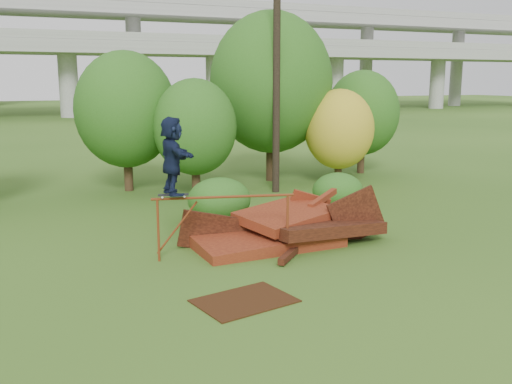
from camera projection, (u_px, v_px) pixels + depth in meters
name	position (u px, v px, depth m)	size (l,w,h in m)	color
ground	(322.00, 273.00, 13.14)	(240.00, 240.00, 0.00)	#2D5116
scrap_pile	(285.00, 230.00, 15.53)	(5.74, 3.43, 1.85)	#52180E
grind_rail	(224.00, 211.00, 14.00)	(3.43, 0.89, 1.59)	maroon
skateboard	(173.00, 195.00, 13.72)	(0.76, 0.36, 0.08)	black
skater	(172.00, 156.00, 13.54)	(1.73, 0.55, 1.87)	#111933
flat_plate	(245.00, 301.00, 11.43)	(1.88, 1.34, 0.03)	#321A0A
tree_1	(126.00, 110.00, 22.26)	(3.96, 3.96, 5.50)	black
tree_2	(195.00, 127.00, 21.37)	(3.15, 3.15, 4.45)	black
tree_3	(271.00, 83.00, 24.34)	(5.23, 5.23, 7.26)	black
tree_4	(339.00, 129.00, 23.80)	(2.91, 2.91, 4.01)	black
tree_5	(363.00, 113.00, 26.65)	(3.44, 3.44, 4.83)	black
shrub_left	(219.00, 200.00, 17.81)	(2.00, 1.85, 1.38)	#204712
shrub_right	(338.00, 191.00, 19.54)	(1.78, 1.63, 1.26)	#204712
utility_pole	(277.00, 53.00, 21.58)	(1.40, 0.28, 10.62)	black
freeway_overpass	(63.00, 29.00, 67.95)	(160.00, 15.00, 13.70)	gray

